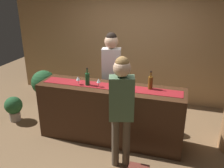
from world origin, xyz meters
The scene contains 13 objects.
ground_plane centered at (0.00, 0.00, 0.00)m, with size 10.00×10.00×0.00m, color brown.
back_wall centered at (0.00, 1.90, 1.45)m, with size 6.00×0.12×2.90m, color tan.
bar_counter centered at (0.00, 0.00, 0.50)m, with size 2.46×0.60×1.00m, color #3D2314.
counter_runner_cloth centered at (0.00, 0.00, 1.00)m, with size 2.33×0.28×0.01m, color maroon.
wine_bottle_green centered at (-0.38, -0.05, 1.11)m, with size 0.07×0.07×0.30m.
wine_bottle_amber centered at (0.64, 0.08, 1.11)m, with size 0.07×0.07×0.30m.
wine_glass_near_customer centered at (0.33, -0.06, 1.10)m, with size 0.07×0.07×0.14m.
wine_glass_mid_counter centered at (-0.54, -0.07, 1.10)m, with size 0.07×0.07×0.14m.
wine_glass_far_end centered at (-0.18, -0.07, 1.10)m, with size 0.07×0.07×0.14m.
bartender centered at (-0.16, 0.58, 1.12)m, with size 0.37×0.26×1.79m.
customer_sipping centered at (0.35, -0.62, 1.04)m, with size 0.38×0.29×1.69m.
potted_plant_tall centered at (-1.86, 0.91, 0.47)m, with size 0.55×0.55×0.81m.
potted_plant_small centered at (-2.04, 0.06, 0.30)m, with size 0.35×0.35×0.51m.
Camera 1 is at (1.10, -3.51, 2.47)m, focal length 38.60 mm.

